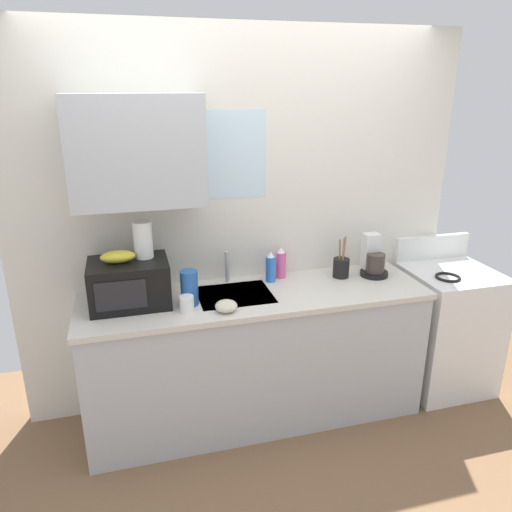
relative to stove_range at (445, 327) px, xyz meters
name	(u,v)px	position (x,y,z in m)	size (l,w,h in m)	color
kitchen_wall_assembly	(227,214)	(-1.55, 0.31, 0.89)	(2.97, 0.42, 2.50)	silver
counter_unit	(256,355)	(-1.45, 0.00, 0.00)	(2.20, 0.63, 0.90)	#B2B7BC
sink_faucet	(227,267)	(-1.58, 0.24, 0.55)	(0.03, 0.03, 0.21)	#B2B5BA
stove_range	(445,327)	(0.00, 0.00, 0.00)	(0.60, 0.60, 1.08)	white
microwave	(129,283)	(-2.21, 0.04, 0.58)	(0.46, 0.35, 0.27)	black
banana_bunch	(118,257)	(-2.26, 0.05, 0.75)	(0.20, 0.11, 0.07)	gold
paper_towel_roll	(143,240)	(-2.11, 0.10, 0.82)	(0.11, 0.11, 0.22)	white
coffee_maker	(373,260)	(-0.58, 0.10, 0.55)	(0.19, 0.21, 0.28)	black
dish_soap_bottle_blue	(271,268)	(-1.30, 0.17, 0.54)	(0.07, 0.07, 0.21)	blue
dish_soap_bottle_pink	(281,263)	(-1.21, 0.22, 0.54)	(0.07, 0.07, 0.21)	#E55999
cereal_canister	(189,288)	(-1.87, -0.05, 0.55)	(0.10, 0.10, 0.21)	#2659A5
mug_white	(187,304)	(-1.90, -0.14, 0.49)	(0.08, 0.08, 0.10)	white
utensil_crock	(341,267)	(-0.81, 0.12, 0.51)	(0.11, 0.11, 0.29)	black
small_bowl	(226,306)	(-1.68, -0.20, 0.47)	(0.13, 0.13, 0.07)	beige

